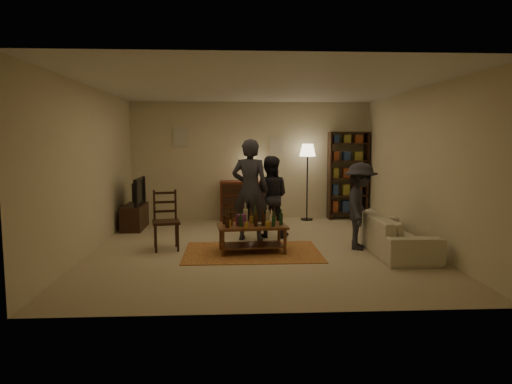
{
  "coord_description": "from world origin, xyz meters",
  "views": [
    {
      "loc": [
        -0.45,
        -7.62,
        1.82
      ],
      "look_at": [
        -0.03,
        0.1,
        0.94
      ],
      "focal_mm": 32.0,
      "sensor_mm": 36.0,
      "label": 1
    }
  ],
  "objects": [
    {
      "name": "floor_lamp",
      "position": [
        1.28,
        2.65,
        1.48
      ],
      "size": [
        0.36,
        0.36,
        1.74
      ],
      "color": "black",
      "rests_on": "ground"
    },
    {
      "name": "tv_stand",
      "position": [
        -2.44,
        1.8,
        0.38
      ],
      "size": [
        0.4,
        1.0,
        1.06
      ],
      "color": "#321C10",
      "rests_on": "ground"
    },
    {
      "name": "person_right",
      "position": [
        0.27,
        0.87,
        0.77
      ],
      "size": [
        0.84,
        0.72,
        1.53
      ],
      "primitive_type": "imported",
      "rotation": [
        0.0,
        0.0,
        2.94
      ],
      "color": "#222128",
      "rests_on": "ground"
    },
    {
      "name": "rug",
      "position": [
        -0.12,
        -0.35,
        0.01
      ],
      "size": [
        2.2,
        1.5,
        0.01
      ],
      "primitive_type": "cube",
      "color": "maroon",
      "rests_on": "ground"
    },
    {
      "name": "bookshelf",
      "position": [
        2.25,
        2.78,
        1.03
      ],
      "size": [
        0.9,
        0.34,
        2.02
      ],
      "color": "#321C10",
      "rests_on": "ground"
    },
    {
      "name": "sofa",
      "position": [
        2.2,
        -0.4,
        0.3
      ],
      "size": [
        0.81,
        2.08,
        0.61
      ],
      "primitive_type": "imported",
      "rotation": [
        0.0,
        0.0,
        1.57
      ],
      "color": "beige",
      "rests_on": "ground"
    },
    {
      "name": "coffee_table",
      "position": [
        -0.12,
        -0.34,
        0.41
      ],
      "size": [
        1.16,
        0.7,
        0.79
      ],
      "rotation": [
        0.0,
        0.0,
        0.09
      ],
      "color": "brown",
      "rests_on": "ground"
    },
    {
      "name": "person_left",
      "position": [
        -0.11,
        0.59,
        0.93
      ],
      "size": [
        0.77,
        0.61,
        1.85
      ],
      "primitive_type": "imported",
      "rotation": [
        0.0,
        0.0,
        2.87
      ],
      "color": "#292831",
      "rests_on": "ground"
    },
    {
      "name": "dining_chair",
      "position": [
        -1.55,
        -0.03,
        0.53
      ],
      "size": [
        0.52,
        0.52,
        1.01
      ],
      "rotation": [
        0.0,
        0.0,
        0.2
      ],
      "color": "#321C10",
      "rests_on": "ground"
    },
    {
      "name": "floor",
      "position": [
        0.0,
        0.0,
        0.0
      ],
      "size": [
        6.0,
        6.0,
        0.0
      ],
      "primitive_type": "plane",
      "color": "#C6B793",
      "rests_on": "ground"
    },
    {
      "name": "dresser",
      "position": [
        -0.19,
        2.71,
        0.48
      ],
      "size": [
        1.0,
        0.5,
        1.36
      ],
      "color": "maroon",
      "rests_on": "ground"
    },
    {
      "name": "person_by_sofa",
      "position": [
        1.7,
        -0.19,
        0.73
      ],
      "size": [
        0.84,
        1.07,
        1.46
      ],
      "primitive_type": "imported",
      "rotation": [
        0.0,
        0.0,
        1.22
      ],
      "color": "#2A2932",
      "rests_on": "ground"
    },
    {
      "name": "room_shell",
      "position": [
        -0.65,
        2.98,
        1.81
      ],
      "size": [
        6.0,
        6.0,
        6.0
      ],
      "color": "beige",
      "rests_on": "ground"
    }
  ]
}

